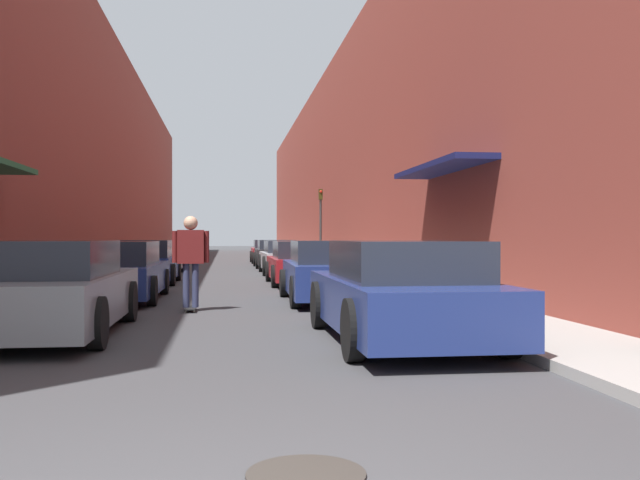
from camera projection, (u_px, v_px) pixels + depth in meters
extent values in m
plane|color=#38383A|center=(224.00, 269.00, 30.42)|extent=(151.96, 151.96, 0.00)
cube|color=gray|center=(140.00, 262.00, 36.70)|extent=(1.80, 69.07, 0.12)
cube|color=gray|center=(306.00, 262.00, 37.83)|extent=(1.80, 69.07, 0.12)
cube|color=brown|center=(82.00, 154.00, 36.29)|extent=(4.00, 69.07, 11.22)
cube|color=brown|center=(359.00, 169.00, 38.19)|extent=(4.00, 69.07, 10.00)
cube|color=#141947|center=(442.00, 168.00, 15.63)|extent=(1.00, 4.80, 0.12)
cube|color=gray|center=(54.00, 299.00, 10.04)|extent=(1.73, 4.78, 0.66)
cube|color=#232833|center=(50.00, 258.00, 9.80)|extent=(1.52, 2.49, 0.49)
cylinder|color=black|center=(22.00, 303.00, 11.39)|extent=(0.18, 0.66, 0.66)
cylinder|color=black|center=(130.00, 301.00, 11.62)|extent=(0.18, 0.66, 0.66)
cylinder|color=black|center=(98.00, 323.00, 8.68)|extent=(0.18, 0.66, 0.66)
cube|color=navy|center=(116.00, 278.00, 15.51)|extent=(1.94, 4.73, 0.62)
cube|color=#232833|center=(114.00, 253.00, 15.28)|extent=(1.69, 2.47, 0.50)
cylinder|color=black|center=(85.00, 282.00, 16.84)|extent=(0.18, 0.61, 0.61)
cylinder|color=black|center=(165.00, 282.00, 17.08)|extent=(0.18, 0.61, 0.61)
cylinder|color=black|center=(56.00, 292.00, 13.95)|extent=(0.18, 0.61, 0.61)
cylinder|color=black|center=(152.00, 291.00, 14.19)|extent=(0.18, 0.61, 0.61)
cube|color=navy|center=(143.00, 267.00, 21.12)|extent=(2.02, 4.00, 0.62)
cube|color=#232833|center=(142.00, 248.00, 20.92)|extent=(1.75, 2.10, 0.49)
cylinder|color=black|center=(116.00, 271.00, 22.21)|extent=(0.18, 0.62, 0.62)
cylinder|color=black|center=(178.00, 271.00, 22.46)|extent=(0.18, 0.62, 0.62)
cylinder|color=black|center=(103.00, 275.00, 19.78)|extent=(0.18, 0.62, 0.62)
cylinder|color=black|center=(172.00, 275.00, 20.02)|extent=(0.18, 0.62, 0.62)
cube|color=#B7B7BC|center=(156.00, 262.00, 26.46)|extent=(1.81, 4.65, 0.57)
cube|color=#232833|center=(156.00, 248.00, 26.23)|extent=(1.59, 2.42, 0.48)
cylinder|color=black|center=(137.00, 264.00, 27.77)|extent=(0.18, 0.62, 0.62)
cylinder|color=black|center=(183.00, 264.00, 28.01)|extent=(0.18, 0.62, 0.62)
cylinder|color=black|center=(127.00, 267.00, 24.92)|extent=(0.18, 0.62, 0.62)
cylinder|color=black|center=(178.00, 267.00, 25.15)|extent=(0.18, 0.62, 0.62)
cube|color=navy|center=(400.00, 302.00, 9.43)|extent=(1.84, 4.74, 0.64)
cube|color=#232833|center=(404.00, 260.00, 9.19)|extent=(1.62, 2.47, 0.50)
cylinder|color=black|center=(319.00, 305.00, 10.76)|extent=(0.18, 0.71, 0.71)
cylinder|color=black|center=(434.00, 303.00, 11.00)|extent=(0.18, 0.71, 0.71)
cylinder|color=black|center=(353.00, 330.00, 7.86)|extent=(0.18, 0.71, 0.71)
cylinder|color=black|center=(508.00, 327.00, 8.09)|extent=(0.18, 0.71, 0.71)
cube|color=navy|center=(328.00, 278.00, 15.16)|extent=(1.82, 4.33, 0.66)
cube|color=#232833|center=(330.00, 252.00, 14.94)|extent=(1.56, 2.27, 0.47)
cylinder|color=black|center=(284.00, 283.00, 16.36)|extent=(0.18, 0.64, 0.64)
cylinder|color=black|center=(355.00, 282.00, 16.58)|extent=(0.18, 0.64, 0.64)
cylinder|color=black|center=(295.00, 292.00, 13.73)|extent=(0.18, 0.64, 0.64)
cylinder|color=black|center=(380.00, 291.00, 13.95)|extent=(0.18, 0.64, 0.64)
cube|color=maroon|center=(302.00, 268.00, 20.75)|extent=(1.83, 4.40, 0.60)
cube|color=#232833|center=(303.00, 250.00, 20.53)|extent=(1.60, 2.29, 0.48)
cylinder|color=black|center=(269.00, 271.00, 21.99)|extent=(0.18, 0.63, 0.63)
cylinder|color=black|center=(326.00, 271.00, 22.22)|extent=(0.18, 0.63, 0.63)
cylinder|color=black|center=(275.00, 276.00, 19.29)|extent=(0.18, 0.63, 0.63)
cylinder|color=black|center=(339.00, 276.00, 19.52)|extent=(0.18, 0.63, 0.63)
cube|color=#B7B7BC|center=(287.00, 260.00, 26.70)|extent=(1.85, 4.76, 0.60)
cube|color=#232833|center=(287.00, 247.00, 26.46)|extent=(1.61, 2.48, 0.44)
cylinder|color=black|center=(261.00, 263.00, 28.04)|extent=(0.18, 0.70, 0.70)
cylinder|color=black|center=(306.00, 263.00, 28.27)|extent=(0.18, 0.70, 0.70)
cylinder|color=black|center=(265.00, 266.00, 25.13)|extent=(0.18, 0.70, 0.70)
cylinder|color=black|center=(315.00, 266.00, 25.36)|extent=(0.18, 0.70, 0.70)
cube|color=#232326|center=(276.00, 256.00, 32.17)|extent=(1.84, 4.44, 0.65)
cube|color=#232833|center=(276.00, 244.00, 31.95)|extent=(1.61, 2.31, 0.40)
cylinder|color=black|center=(255.00, 259.00, 33.42)|extent=(0.18, 0.66, 0.66)
cylinder|color=black|center=(293.00, 259.00, 33.65)|extent=(0.18, 0.66, 0.66)
cylinder|color=black|center=(258.00, 261.00, 30.70)|extent=(0.18, 0.66, 0.66)
cylinder|color=black|center=(299.00, 261.00, 30.93)|extent=(0.18, 0.66, 0.66)
cube|color=maroon|center=(270.00, 254.00, 37.67)|extent=(1.88, 4.02, 0.63)
cube|color=#232833|center=(270.00, 244.00, 37.47)|extent=(1.65, 2.09, 0.43)
cylinder|color=black|center=(252.00, 257.00, 38.78)|extent=(0.18, 0.61, 0.61)
cylinder|color=black|center=(285.00, 256.00, 39.02)|extent=(0.18, 0.61, 0.61)
cylinder|color=black|center=(253.00, 258.00, 36.32)|extent=(0.18, 0.61, 0.61)
cylinder|color=black|center=(289.00, 258.00, 36.55)|extent=(0.18, 0.61, 0.61)
cube|color=black|center=(191.00, 308.00, 13.21)|extent=(0.20, 0.78, 0.02)
cylinder|color=beige|center=(187.00, 308.00, 13.45)|extent=(0.03, 0.06, 0.06)
cylinder|color=beige|center=(195.00, 308.00, 13.47)|extent=(0.03, 0.06, 0.06)
cylinder|color=beige|center=(186.00, 311.00, 12.95)|extent=(0.03, 0.06, 0.06)
cylinder|color=beige|center=(194.00, 311.00, 12.97)|extent=(0.03, 0.06, 0.06)
cylinder|color=#2D3351|center=(186.00, 285.00, 13.20)|extent=(0.12, 0.12, 0.81)
cylinder|color=#2D3351|center=(195.00, 285.00, 13.22)|extent=(0.12, 0.12, 0.81)
cube|color=maroon|center=(191.00, 247.00, 13.20)|extent=(0.48, 0.22, 0.62)
sphere|color=tan|center=(191.00, 223.00, 13.20)|extent=(0.26, 0.26, 0.26)
cylinder|color=maroon|center=(175.00, 247.00, 13.17)|extent=(0.10, 0.10, 0.59)
cylinder|color=maroon|center=(207.00, 247.00, 13.24)|extent=(0.10, 0.10, 0.59)
cylinder|color=#332D28|center=(306.00, 474.00, 4.12)|extent=(0.70, 0.70, 0.02)
cylinder|color=#2D2D2D|center=(321.00, 228.00, 30.16)|extent=(0.10, 0.10, 3.28)
cube|color=#332D0F|center=(321.00, 194.00, 30.15)|extent=(0.16, 0.16, 0.45)
sphere|color=red|center=(321.00, 192.00, 30.06)|extent=(0.11, 0.11, 0.11)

